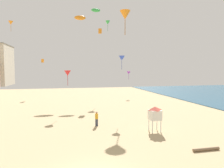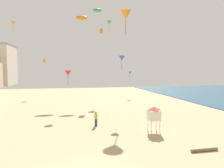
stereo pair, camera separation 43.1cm
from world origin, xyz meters
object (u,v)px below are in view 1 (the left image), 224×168
object	(u,v)px
lifeguard_stand	(155,114)
kite_orange_box	(43,61)
kite_orange_box_2	(100,31)
kite_blue_delta	(122,58)
kite_orange_delta_2	(11,23)
kite_green_delta	(108,23)
driftwood_log	(206,149)
kite_flyer	(97,118)
kite_purple_delta	(129,73)
kite_orange_parafoil	(80,18)
kite_red_delta	(68,73)
kite_orange_delta	(125,15)
kite_green_parafoil_2	(96,10)

from	to	relation	value
lifeguard_stand	kite_orange_box	world-z (taller)	kite_orange_box
kite_orange_box_2	kite_blue_delta	bearing A→B (deg)	-87.46
lifeguard_stand	kite_orange_delta_2	world-z (taller)	kite_orange_delta_2
kite_orange_box	kite_green_delta	bearing A→B (deg)	-8.91
driftwood_log	kite_green_delta	bearing A→B (deg)	91.20
kite_flyer	kite_orange_box	bearing A→B (deg)	-40.43
kite_purple_delta	kite_orange_box_2	world-z (taller)	kite_orange_box_2
kite_orange_parafoil	kite_blue_delta	distance (m)	22.91
kite_flyer	kite_red_delta	world-z (taller)	kite_red_delta
kite_blue_delta	kite_orange_box_2	size ratio (longest dim) A/B	1.99
lifeguard_stand	kite_orange_box_2	xyz separation A→B (m)	(-1.88, 22.68, 12.31)
kite_green_delta	kite_orange_parafoil	bearing A→B (deg)	-172.55
kite_red_delta	kite_purple_delta	xyz separation A→B (m)	(13.93, 15.72, -0.21)
lifeguard_stand	kite_red_delta	world-z (taller)	kite_red_delta
kite_green_delta	kite_orange_delta	size ratio (longest dim) A/B	0.66
kite_red_delta	kite_orange_parafoil	world-z (taller)	kite_orange_parafoil
lifeguard_stand	kite_orange_box_2	size ratio (longest dim) A/B	2.69
kite_green_parafoil_2	kite_orange_box_2	world-z (taller)	kite_green_parafoil_2
kite_flyer	lifeguard_stand	world-z (taller)	lifeguard_stand
kite_red_delta	kite_orange_delta	xyz separation A→B (m)	(8.77, 1.21, 8.87)
kite_orange_box	kite_blue_delta	xyz separation A→B (m)	(12.87, -23.32, -0.55)
kite_green_parafoil_2	kite_orange_parafoil	bearing A→B (deg)	-156.56
kite_purple_delta	kite_green_parafoil_2	distance (m)	16.81
kite_green_delta	kite_blue_delta	size ratio (longest dim) A/B	1.29
kite_blue_delta	kite_orange_delta	distance (m)	7.82
kite_orange_box	kite_orange_delta_2	world-z (taller)	kite_orange_delta_2
kite_purple_delta	kite_green_parafoil_2	size ratio (longest dim) A/B	0.88
lifeguard_stand	kite_green_delta	world-z (taller)	kite_green_delta
kite_blue_delta	kite_orange_delta	world-z (taller)	kite_orange_delta
kite_orange_box	kite_green_delta	distance (m)	17.80
lifeguard_stand	kite_flyer	bearing A→B (deg)	147.74
kite_orange_delta_2	kite_orange_delta	bearing A→B (deg)	-43.46
kite_red_delta	kite_orange_delta_2	distance (m)	26.86
kite_green_delta	kite_orange_delta	bearing A→B (deg)	-92.61
kite_green_delta	kite_orange_delta_2	bearing A→B (deg)	173.30
kite_orange_parafoil	kite_orange_delta_2	bearing A→B (deg)	167.39
kite_orange_parafoil	kite_orange_delta_2	size ratio (longest dim) A/B	1.10
kite_purple_delta	kite_orange_delta	bearing A→B (deg)	-109.56
kite_orange_delta	kite_green_delta	bearing A→B (deg)	87.39
kite_purple_delta	kite_orange_delta_2	bearing A→B (deg)	168.27
driftwood_log	kite_red_delta	xyz separation A→B (m)	(-10.29, 16.07, 5.66)
kite_flyer	kite_blue_delta	world-z (taller)	kite_blue_delta
kite_blue_delta	kite_orange_box_2	world-z (taller)	kite_orange_box_2
kite_red_delta	kite_green_parafoil_2	world-z (taller)	kite_green_parafoil_2
lifeguard_stand	kite_orange_delta	world-z (taller)	kite_orange_delta
driftwood_log	kite_green_delta	xyz separation A→B (m)	(-0.73, 34.67, 17.29)
kite_green_parafoil_2	kite_blue_delta	world-z (taller)	kite_green_parafoil_2
driftwood_log	kite_orange_delta	xyz separation A→B (m)	(-1.52, 17.28, 14.53)
kite_orange_box	kite_green_parafoil_2	world-z (taller)	kite_green_parafoil_2
kite_purple_delta	kite_orange_delta_2	distance (m)	29.05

